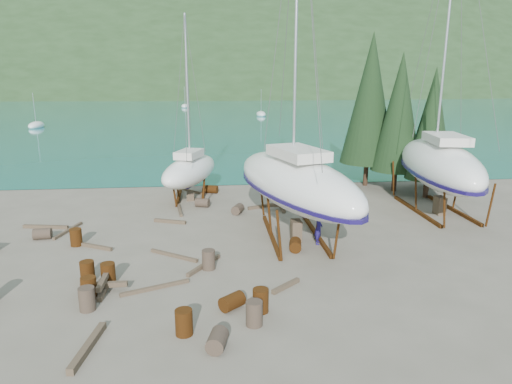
{
  "coord_description": "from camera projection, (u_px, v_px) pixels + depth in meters",
  "views": [
    {
      "loc": [
        -0.91,
        -19.75,
        8.23
      ],
      "look_at": [
        1.32,
        3.0,
        2.46
      ],
      "focal_mm": 32.0,
      "sensor_mm": 36.0,
      "label": 1
    }
  ],
  "objects": [
    {
      "name": "ground",
      "position": [
        234.0,
        260.0,
        21.16
      ],
      "size": [
        600.0,
        600.0,
        0.0
      ],
      "primitive_type": "plane",
      "color": "#645D4F",
      "rests_on": "ground"
    },
    {
      "name": "bay_water",
      "position": [
        211.0,
        89.0,
        325.11
      ],
      "size": [
        700.0,
        700.0,
        0.0
      ],
      "primitive_type": "plane",
      "color": "#177176",
      "rests_on": "ground"
    },
    {
      "name": "far_hill",
      "position": [
        211.0,
        89.0,
        329.94
      ],
      "size": [
        800.0,
        360.0,
        110.0
      ],
      "primitive_type": "ellipsoid",
      "color": "#1F341A",
      "rests_on": "ground"
    },
    {
      "name": "far_house_left",
      "position": [
        74.0,
        90.0,
        198.09
      ],
      "size": [
        6.6,
        5.6,
        5.6
      ],
      "color": "beige",
      "rests_on": "ground"
    },
    {
      "name": "far_house_center",
      "position": [
        167.0,
        89.0,
        201.89
      ],
      "size": [
        6.6,
        5.6,
        5.6
      ],
      "color": "beige",
      "rests_on": "ground"
    },
    {
      "name": "far_house_right",
      "position": [
        279.0,
        89.0,
        206.63
      ],
      "size": [
        6.6,
        5.6,
        5.6
      ],
      "color": "beige",
      "rests_on": "ground"
    },
    {
      "name": "cypress_near_right",
      "position": [
        399.0,
        112.0,
        32.51
      ],
      "size": [
        3.6,
        3.6,
        10.0
      ],
      "color": "black",
      "rests_on": "ground"
    },
    {
      "name": "cypress_mid_right",
      "position": [
        432.0,
        127.0,
        30.94
      ],
      "size": [
        3.06,
        3.06,
        8.5
      ],
      "color": "black",
      "rests_on": "ground"
    },
    {
      "name": "cypress_back_left",
      "position": [
        370.0,
        99.0,
        34.08
      ],
      "size": [
        4.14,
        4.14,
        11.5
      ],
      "color": "black",
      "rests_on": "ground"
    },
    {
      "name": "cypress_far_right",
      "position": [
        432.0,
        119.0,
        33.9
      ],
      "size": [
        3.24,
        3.24,
        9.0
      ],
      "color": "black",
      "rests_on": "ground"
    },
    {
      "name": "moored_boat_left",
      "position": [
        36.0,
        125.0,
        76.12
      ],
      "size": [
        2.0,
        5.0,
        6.05
      ],
      "color": "white",
      "rests_on": "ground"
    },
    {
      "name": "moored_boat_mid",
      "position": [
        261.0,
        114.0,
        99.21
      ],
      "size": [
        2.0,
        5.0,
        6.05
      ],
      "color": "white",
      "rests_on": "ground"
    },
    {
      "name": "moored_boat_far",
      "position": [
        185.0,
        106.0,
        126.45
      ],
      "size": [
        2.0,
        5.0,
        6.05
      ],
      "color": "white",
      "rests_on": "ground"
    },
    {
      "name": "large_sailboat_near",
      "position": [
        295.0,
        182.0,
        23.5
      ],
      "size": [
        6.74,
        12.32,
        18.63
      ],
      "rotation": [
        0.0,
        0.0,
        0.3
      ],
      "color": "white",
      "rests_on": "ground"
    },
    {
      "name": "large_sailboat_far",
      "position": [
        439.0,
        164.0,
        28.0
      ],
      "size": [
        5.37,
        12.3,
        18.8
      ],
      "rotation": [
        0.0,
        0.0,
        -0.17
      ],
      "color": "white",
      "rests_on": "ground"
    },
    {
      "name": "small_sailboat_shore",
      "position": [
        190.0,
        170.0,
        31.35
      ],
      "size": [
        4.82,
        8.02,
        12.24
      ],
      "rotation": [
        0.0,
        0.0,
        -0.34
      ],
      "color": "white",
      "rests_on": "ground"
    },
    {
      "name": "worker",
      "position": [
        318.0,
        228.0,
        23.01
      ],
      "size": [
        0.6,
        0.7,
        1.64
      ],
      "primitive_type": "imported",
      "rotation": [
        0.0,
        0.0,
        1.16
      ],
      "color": "#1B1356",
      "rests_on": "ground"
    },
    {
      "name": "drum_1",
      "position": [
        217.0,
        340.0,
        14.17
      ],
      "size": [
        0.77,
        0.99,
        0.58
      ],
      "primitive_type": "cylinder",
      "rotation": [
        1.57,
        0.0,
        2.9
      ],
      "color": "#2D2823",
      "rests_on": "ground"
    },
    {
      "name": "drum_3",
      "position": [
        184.0,
        322.0,
        14.92
      ],
      "size": [
        0.58,
        0.58,
        0.88
      ],
      "primitive_type": "cylinder",
      "color": "#4F2A0D",
      "rests_on": "ground"
    },
    {
      "name": "drum_4",
      "position": [
        212.0,
        189.0,
        33.25
      ],
      "size": [
        1.02,
        0.83,
        0.58
      ],
      "primitive_type": "cylinder",
      "rotation": [
        1.57,
        0.0,
        1.25
      ],
      "color": "#4F2A0D",
      "rests_on": "ground"
    },
    {
      "name": "drum_5",
      "position": [
        209.0,
        260.0,
        20.05
      ],
      "size": [
        0.58,
        0.58,
        0.88
      ],
      "primitive_type": "cylinder",
      "color": "#2D2823",
      "rests_on": "ground"
    },
    {
      "name": "drum_6",
      "position": [
        295.0,
        245.0,
        22.21
      ],
      "size": [
        0.73,
        0.97,
        0.58
      ],
      "primitive_type": "cylinder",
      "rotation": [
        1.57,
        0.0,
        -0.18
      ],
      "color": "#4F2A0D",
      "rests_on": "ground"
    },
    {
      "name": "drum_7",
      "position": [
        261.0,
        300.0,
        16.38
      ],
      "size": [
        0.58,
        0.58,
        0.88
      ],
      "primitive_type": "cylinder",
      "color": "#4F2A0D",
      "rests_on": "ground"
    },
    {
      "name": "drum_8",
      "position": [
        76.0,
        237.0,
        22.85
      ],
      "size": [
        0.58,
        0.58,
        0.88
      ],
      "primitive_type": "cylinder",
      "color": "#4F2A0D",
      "rests_on": "ground"
    },
    {
      "name": "drum_9",
      "position": [
        202.0,
        203.0,
        29.7
      ],
      "size": [
        1.02,
        0.84,
        0.58
      ],
      "primitive_type": "cylinder",
      "rotation": [
        1.57,
        0.0,
        1.23
      ],
      "color": "#2D2823",
      "rests_on": "ground"
    },
    {
      "name": "drum_10",
      "position": [
        87.0,
        271.0,
        18.83
      ],
      "size": [
        0.58,
        0.58,
        0.88
      ],
      "primitive_type": "cylinder",
      "color": "#4F2A0D",
      "rests_on": "ground"
    },
    {
      "name": "drum_11",
      "position": [
        238.0,
        209.0,
        28.23
      ],
      "size": [
        0.88,
        1.04,
        0.58
      ],
      "primitive_type": "cylinder",
      "rotation": [
        1.57,
        0.0,
        2.73
      ],
      "color": "#2D2823",
      "rests_on": "ground"
    },
    {
      "name": "drum_12",
      "position": [
        232.0,
        302.0,
        16.61
      ],
      "size": [
        1.05,
        1.01,
        0.58
      ],
      "primitive_type": "cylinder",
      "rotation": [
        1.57,
        0.0,
        2.27
      ],
      "color": "#4F2A0D",
      "rests_on": "ground"
    },
    {
      "name": "drum_13",
      "position": [
        89.0,
        288.0,
        17.34
      ],
      "size": [
        0.58,
        0.58,
        0.88
      ],
      "primitive_type": "cylinder",
      "color": "#4F2A0D",
      "rests_on": "ground"
    },
    {
      "name": "drum_14",
      "position": [
        108.0,
        273.0,
        18.64
      ],
      "size": [
        0.58,
        0.58,
        0.88
      ],
      "primitive_type": "cylinder",
      "color": "#4F2A0D",
      "rests_on": "ground"
    },
    {
      "name": "drum_15",
      "position": [
        42.0,
        234.0,
        23.8
      ],
      "size": [
        0.93,
        0.67,
        0.58
      ],
      "primitive_type": "cylinder",
      "rotation": [
        1.57,
        0.0,
        1.67
      ],
      "color": "#2D2823",
      "rests_on": "ground"
    },
    {
      "name": "drum_16",
      "position": [
        87.0,
        299.0,
        16.49
      ],
      "size": [
        0.58,
        0.58,
        0.88
      ],
      "primitive_type": "cylinder",
      "color": "#2D2823",
      "rests_on": "ground"
    },
    {
      "name": "drum_17",
      "position": [
        254.0,
        313.0,
        15.49
      ],
      "size": [
        0.58,
        0.58,
        0.88
      ],
      "primitive_type": "cylinder",
      "color": "#2D2823",
      "rests_on": "ground"
    },
    {
      "name": "timber_2",
      "position": [
        46.0,
        227.0,
        25.54
      ],
      "size": [
        2.57,
        0.61,
        0.19
      ],
      "primitive_type": "cube",
      "rotation": [
        0.0,
        0.0,
        1.4
      ],
      "color": "brown",
      "rests_on": "ground"
    },
    {
      "name": "timber_3",
      "position": [
        155.0,
        288.0,
        18.2
      ],
      "size": [
        2.65,
        1.22,
        0.15
      ],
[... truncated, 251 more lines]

